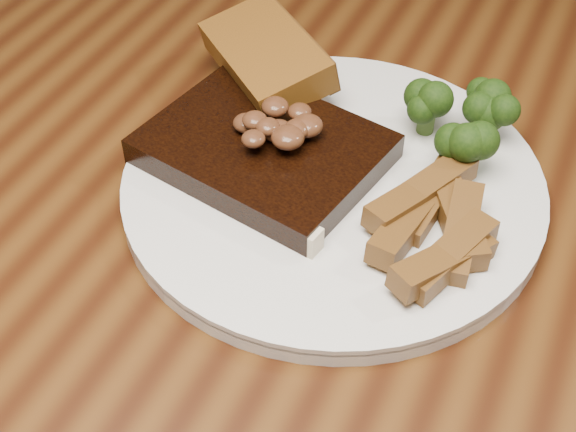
{
  "coord_description": "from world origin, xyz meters",
  "views": [
    {
      "loc": [
        0.14,
        -0.34,
        1.16
      ],
      "look_at": [
        -0.02,
        0.0,
        0.78
      ],
      "focal_mm": 50.0,
      "sensor_mm": 36.0,
      "label": 1
    }
  ],
  "objects_px": {
    "dining_table": "(305,339)",
    "chair_far": "(408,106)",
    "potato_wedges": "(442,215)",
    "plate": "(333,187)",
    "garlic_bread": "(266,77)",
    "steak": "(264,150)"
  },
  "relations": [
    {
      "from": "potato_wedges",
      "to": "dining_table",
      "type": "bearing_deg",
      "value": -144.27
    },
    {
      "from": "dining_table",
      "to": "garlic_bread",
      "type": "height_order",
      "value": "garlic_bread"
    },
    {
      "from": "dining_table",
      "to": "plate",
      "type": "distance_m",
      "value": 0.12
    },
    {
      "from": "potato_wedges",
      "to": "garlic_bread",
      "type": "bearing_deg",
      "value": 152.19
    },
    {
      "from": "plate",
      "to": "garlic_bread",
      "type": "height_order",
      "value": "garlic_bread"
    },
    {
      "from": "dining_table",
      "to": "chair_far",
      "type": "xyz_separation_m",
      "value": [
        -0.08,
        0.53,
        -0.17
      ]
    },
    {
      "from": "garlic_bread",
      "to": "plate",
      "type": "bearing_deg",
      "value": -2.12
    },
    {
      "from": "chair_far",
      "to": "plate",
      "type": "distance_m",
      "value": 0.54
    },
    {
      "from": "plate",
      "to": "steak",
      "type": "xyz_separation_m",
      "value": [
        -0.05,
        -0.0,
        0.02
      ]
    },
    {
      "from": "plate",
      "to": "potato_wedges",
      "type": "bearing_deg",
      "value": -8.86
    },
    {
      "from": "dining_table",
      "to": "chair_far",
      "type": "distance_m",
      "value": 0.57
    },
    {
      "from": "dining_table",
      "to": "steak",
      "type": "xyz_separation_m",
      "value": [
        -0.06,
        0.06,
        0.12
      ]
    },
    {
      "from": "chair_far",
      "to": "potato_wedges",
      "type": "xyz_separation_m",
      "value": [
        0.15,
        -0.48,
        0.29
      ]
    },
    {
      "from": "chair_far",
      "to": "plate",
      "type": "xyz_separation_m",
      "value": [
        0.07,
        -0.47,
        0.27
      ]
    },
    {
      "from": "dining_table",
      "to": "garlic_bread",
      "type": "distance_m",
      "value": 0.21
    },
    {
      "from": "dining_table",
      "to": "garlic_bread",
      "type": "bearing_deg",
      "value": 124.47
    },
    {
      "from": "chair_far",
      "to": "potato_wedges",
      "type": "distance_m",
      "value": 0.58
    },
    {
      "from": "potato_wedges",
      "to": "chair_far",
      "type": "bearing_deg",
      "value": 107.58
    },
    {
      "from": "plate",
      "to": "steak",
      "type": "distance_m",
      "value": 0.06
    },
    {
      "from": "plate",
      "to": "steak",
      "type": "height_order",
      "value": "steak"
    },
    {
      "from": "steak",
      "to": "potato_wedges",
      "type": "distance_m",
      "value": 0.14
    },
    {
      "from": "dining_table",
      "to": "potato_wedges",
      "type": "distance_m",
      "value": 0.15
    }
  ]
}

